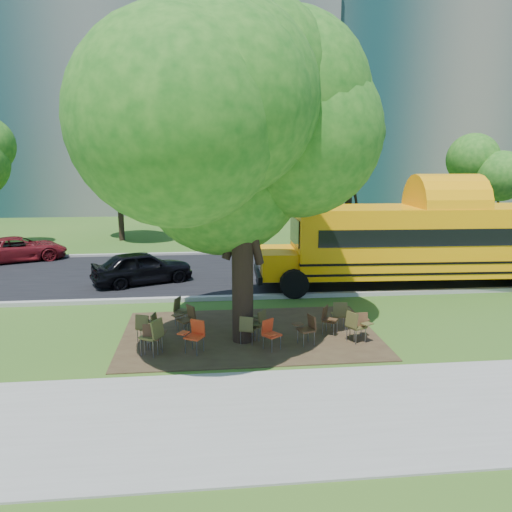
{
  "coord_description": "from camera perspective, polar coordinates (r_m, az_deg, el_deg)",
  "views": [
    {
      "loc": [
        -0.22,
        -13.61,
        4.88
      ],
      "look_at": [
        1.66,
        4.02,
        1.32
      ],
      "focal_mm": 35.0,
      "sensor_mm": 36.0,
      "label": 1
    }
  ],
  "objects": [
    {
      "name": "kerb_far",
      "position": [
        25.17,
        -5.46,
        0.31
      ],
      "size": [
        80.0,
        0.25,
        0.14
      ],
      "primitive_type": "cube",
      "color": "gray",
      "rests_on": "ground"
    },
    {
      "name": "chair_2",
      "position": [
        12.73,
        -11.63,
        -8.59
      ],
      "size": [
        0.63,
        0.8,
        0.95
      ],
      "rotation": [
        0.0,
        0.0,
        1.04
      ],
      "color": "brown",
      "rests_on": "ground"
    },
    {
      "name": "school_bus",
      "position": [
        19.94,
        20.23,
        1.67
      ],
      "size": [
        12.55,
        3.25,
        3.04
      ],
      "rotation": [
        0.0,
        0.0,
        -0.04
      ],
      "color": "#F69B07",
      "rests_on": "ground"
    },
    {
      "name": "chair_0",
      "position": [
        12.82,
        -11.74,
        -8.81
      ],
      "size": [
        0.57,
        0.49,
        0.83
      ],
      "rotation": [
        0.0,
        0.0,
        -0.1
      ],
      "color": "#482B19",
      "rests_on": "ground"
    },
    {
      "name": "chair_11",
      "position": [
        13.52,
        0.31,
        -7.46
      ],
      "size": [
        0.56,
        0.71,
        0.84
      ],
      "rotation": [
        0.0,
        0.0,
        0.94
      ],
      "color": "#453C1E",
      "rests_on": "ground"
    },
    {
      "name": "chair_7",
      "position": [
        13.5,
        11.33,
        -7.63
      ],
      "size": [
        0.7,
        0.59,
        0.87
      ],
      "rotation": [
        0.0,
        0.0,
        -1.09
      ],
      "color": "#4A4420",
      "rests_on": "ground"
    },
    {
      "name": "chair_9",
      "position": [
        14.0,
        -7.9,
        -6.9
      ],
      "size": [
        0.7,
        0.55,
        0.84
      ],
      "rotation": [
        0.0,
        0.0,
        2.15
      ],
      "color": "#432E18",
      "rests_on": "ground"
    },
    {
      "name": "main_tree",
      "position": [
        12.67,
        -1.63,
        12.73
      ],
      "size": [
        7.2,
        7.2,
        8.79
      ],
      "color": "black",
      "rests_on": "ground"
    },
    {
      "name": "building_right",
      "position": [
        57.51,
        19.95,
        18.35
      ],
      "size": [
        30.0,
        16.0,
        25.0
      ],
      "primitive_type": "cube",
      "color": "slate",
      "rests_on": "ground"
    },
    {
      "name": "chair_3",
      "position": [
        12.74,
        -7.05,
        -8.72
      ],
      "size": [
        0.71,
        0.56,
        0.84
      ],
      "rotation": [
        0.0,
        0.0,
        2.6
      ],
      "color": "red",
      "rests_on": "ground"
    },
    {
      "name": "bg_tree_3",
      "position": [
        28.81,
        10.72,
        11.48
      ],
      "size": [
        5.6,
        5.6,
        7.84
      ],
      "color": "black",
      "rests_on": "ground"
    },
    {
      "name": "bg_tree_2",
      "position": [
        30.0,
        -15.47,
        9.7
      ],
      "size": [
        4.8,
        4.8,
        6.62
      ],
      "color": "black",
      "rests_on": "ground"
    },
    {
      "name": "ground",
      "position": [
        14.46,
        -4.9,
        -8.4
      ],
      "size": [
        160.0,
        160.0,
        0.0
      ],
      "primitive_type": "plane",
      "color": "#27561A",
      "rests_on": "ground"
    },
    {
      "name": "black_car",
      "position": [
        19.77,
        -12.85,
        -1.27
      ],
      "size": [
        4.11,
        2.89,
        1.3
      ],
      "primitive_type": "imported",
      "rotation": [
        0.0,
        0.0,
        1.97
      ],
      "color": "black",
      "rests_on": "ground"
    },
    {
      "name": "chair_6",
      "position": [
        13.24,
        5.88,
        -8.01
      ],
      "size": [
        0.61,
        0.55,
        0.81
      ],
      "rotation": [
        0.0,
        0.0,
        1.88
      ],
      "color": "#4B2D1A",
      "rests_on": "ground"
    },
    {
      "name": "chair_1",
      "position": [
        13.6,
        -12.55,
        -7.71
      ],
      "size": [
        0.65,
        0.51,
        0.81
      ],
      "rotation": [
        0.0,
        0.0,
        -0.39
      ],
      "color": "#4E4621",
      "rests_on": "ground"
    },
    {
      "name": "chair_14",
      "position": [
        13.72,
        11.77,
        -7.47
      ],
      "size": [
        0.54,
        0.51,
        0.82
      ],
      "rotation": [
        0.0,
        0.0,
        0.07
      ],
      "color": "#51331C",
      "rests_on": "ground"
    },
    {
      "name": "building_main",
      "position": [
        50.59,
        -15.65,
        17.93
      ],
      "size": [
        38.0,
        16.0,
        22.0
      ],
      "primitive_type": "cube",
      "color": "slate",
      "rests_on": "ground"
    },
    {
      "name": "bg_tree_4",
      "position": [
        31.17,
        25.65,
        9.29
      ],
      "size": [
        5.0,
        5.0,
        6.85
      ],
      "color": "black",
      "rests_on": "ground"
    },
    {
      "name": "kerb_near",
      "position": [
        17.29,
        -5.12,
        -4.83
      ],
      "size": [
        80.0,
        0.25,
        0.14
      ],
      "primitive_type": "cube",
      "color": "gray",
      "rests_on": "ground"
    },
    {
      "name": "chair_10",
      "position": [
        14.8,
        -8.62,
        -5.95
      ],
      "size": [
        0.52,
        0.66,
        0.82
      ],
      "rotation": [
        0.0,
        0.0,
        -1.98
      ],
      "color": "#473F1F",
      "rests_on": "ground"
    },
    {
      "name": "asphalt_road",
      "position": [
        21.18,
        -5.32,
        -1.94
      ],
      "size": [
        80.0,
        8.0,
        0.04
      ],
      "primitive_type": "cube",
      "color": "black",
      "rests_on": "ground"
    },
    {
      "name": "chair_13",
      "position": [
        14.39,
        9.6,
        -6.38
      ],
      "size": [
        0.6,
        0.51,
        0.86
      ],
      "rotation": [
        0.0,
        0.0,
        -0.1
      ],
      "color": "brown",
      "rests_on": "ground"
    },
    {
      "name": "sidewalk",
      "position": [
        9.89,
        -4.23,
        -18.11
      ],
      "size": [
        60.0,
        4.0,
        0.04
      ],
      "primitive_type": "cube",
      "color": "gray",
      "rests_on": "ground"
    },
    {
      "name": "dirt_patch",
      "position": [
        14.04,
        -0.72,
        -8.91
      ],
      "size": [
        7.0,
        4.5,
        0.03
      ],
      "primitive_type": "cube",
      "color": "#382819",
      "rests_on": "ground"
    },
    {
      "name": "chair_8",
      "position": [
        13.6,
        -11.97,
        -7.69
      ],
      "size": [
        0.47,
        0.61,
        0.81
      ],
      "rotation": [
        0.0,
        0.0,
        1.35
      ],
      "color": "#413B1C",
      "rests_on": "ground"
    },
    {
      "name": "chair_4",
      "position": [
        13.19,
        -0.88,
        -8.09
      ],
      "size": [
        0.63,
        0.49,
        0.79
      ],
      "rotation": [
        0.0,
        0.0,
        -0.35
      ],
      "color": "#4D4721",
      "rests_on": "ground"
    },
    {
      "name": "chair_12",
      "position": [
        14.03,
        8.28,
        -6.97
      ],
      "size": [
        0.53,
        0.68,
        0.8
      ],
      "rotation": [
        0.0,
        0.0,
        4.15
      ],
      "color": "#432A18",
      "rests_on": "ground"
    },
    {
      "name": "chair_5",
      "position": [
        12.82,
        1.61,
        -8.64
      ],
      "size": [
        0.54,
        0.67,
        0.8
      ],
      "rotation": [
        0.0,
        0.0,
        3.79
      ],
      "color": "red",
      "rests_on": "ground"
    },
    {
      "name": "bg_car_red",
      "position": [
        25.92,
        -25.45,
        0.73
      ],
      "size": [
        4.64,
        3.42,
        1.17
      ],
      "primitive_type": "imported",
      "rotation": [
        0.0,
        0.0,
        1.97
      ],
      "color": "#5D0F14",
      "rests_on": "ground"
    }
  ]
}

